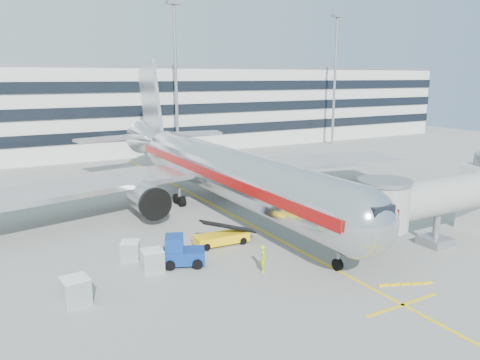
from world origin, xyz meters
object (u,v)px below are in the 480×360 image
cargo_container_left (75,291)px  ramp_worker (263,258)px  belt_loader (221,237)px  main_jet (215,168)px  cargo_container_front (152,260)px  baggage_tug (181,252)px  cargo_container_right (130,250)px

cargo_container_left → ramp_worker: bearing=-7.0°
cargo_container_left → belt_loader: bearing=20.9°
main_jet → ramp_worker: bearing=-105.4°
main_jet → cargo_container_front: bearing=-131.4°
cargo_container_left → cargo_container_front: cargo_container_left is taller
cargo_container_left → ramp_worker: ramp_worker is taller
belt_loader → baggage_tug: 5.20m
belt_loader → main_jet: bearing=66.0°
belt_loader → baggage_tug: baggage_tug is taller
main_jet → cargo_container_left: (-17.38, -15.67, -3.39)m
cargo_container_front → ramp_worker: ramp_worker is taller
baggage_tug → cargo_container_front: (-2.16, 0.09, -0.21)m
baggage_tug → cargo_container_front: size_ratio=2.16×
ramp_worker → cargo_container_right: bearing=73.8°
cargo_container_front → belt_loader: bearing=18.9°
belt_loader → ramp_worker: size_ratio=2.42×
cargo_container_left → ramp_worker: (12.62, -1.54, 0.15)m
cargo_container_right → ramp_worker: (7.63, -6.87, 0.26)m
cargo_container_left → baggage_tug: bearing=16.7°
cargo_container_left → ramp_worker: size_ratio=0.87×
cargo_container_front → ramp_worker: (6.86, -4.02, 0.20)m
cargo_container_left → cargo_container_right: size_ratio=0.96×
cargo_container_front → ramp_worker: 7.96m
main_jet → cargo_container_right: 16.51m
cargo_container_right → baggage_tug: bearing=-45.1°
main_jet → cargo_container_right: main_jet is taller
cargo_container_front → ramp_worker: size_ratio=0.82×
cargo_container_left → cargo_container_front: size_ratio=1.06×
main_jet → cargo_container_left: size_ratio=29.55×
cargo_container_right → ramp_worker: size_ratio=0.91×
belt_loader → baggage_tug: size_ratio=1.36×
main_jet → cargo_container_front: 17.91m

